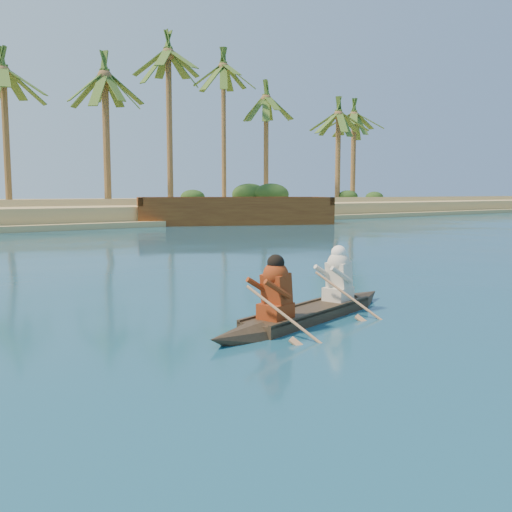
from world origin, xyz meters
TOP-DOWN VIEW (x-y plane):
  - canoe at (8.00, -4.00)m, footprint 5.21×1.97m
  - barge_right at (24.51, 22.00)m, footprint 14.16×9.67m

SIDE VIEW (x-z plane):
  - canoe at x=8.00m, z-range -0.44..0.99m
  - barge_right at x=24.51m, z-range -0.34..1.91m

